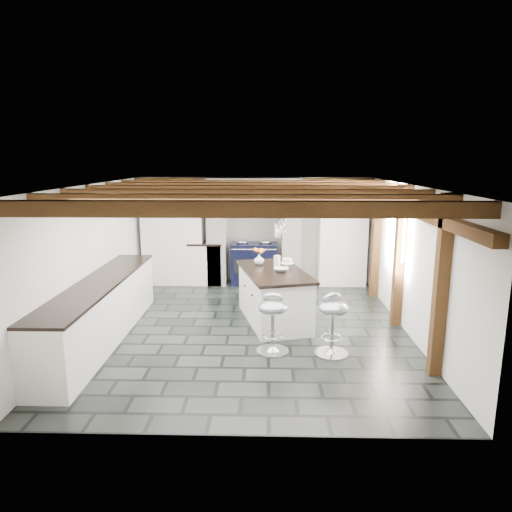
{
  "coord_description": "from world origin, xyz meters",
  "views": [
    {
      "loc": [
        0.29,
        -7.04,
        2.69
      ],
      "look_at": [
        0.1,
        0.4,
        1.1
      ],
      "focal_mm": 32.0,
      "sensor_mm": 36.0,
      "label": 1
    }
  ],
  "objects_px": {
    "kitchen_island": "(274,295)",
    "bar_stool_far": "(273,317)",
    "bar_stool_near": "(332,318)",
    "range_cooker": "(254,263)"
  },
  "relations": [
    {
      "from": "range_cooker",
      "to": "kitchen_island",
      "type": "height_order",
      "value": "kitchen_island"
    },
    {
      "from": "kitchen_island",
      "to": "bar_stool_near",
      "type": "height_order",
      "value": "kitchen_island"
    },
    {
      "from": "range_cooker",
      "to": "kitchen_island",
      "type": "distance_m",
      "value": 2.41
    },
    {
      "from": "bar_stool_near",
      "to": "bar_stool_far",
      "type": "bearing_deg",
      "value": 152.85
    },
    {
      "from": "kitchen_island",
      "to": "range_cooker",
      "type": "bearing_deg",
      "value": 85.06
    },
    {
      "from": "range_cooker",
      "to": "bar_stool_near",
      "type": "bearing_deg",
      "value": -72.3
    },
    {
      "from": "bar_stool_near",
      "to": "bar_stool_far",
      "type": "distance_m",
      "value": 0.82
    },
    {
      "from": "kitchen_island",
      "to": "bar_stool_far",
      "type": "xyz_separation_m",
      "value": [
        -0.03,
        -1.28,
        0.08
      ]
    },
    {
      "from": "bar_stool_far",
      "to": "bar_stool_near",
      "type": "bearing_deg",
      "value": 4.86
    },
    {
      "from": "range_cooker",
      "to": "kitchen_island",
      "type": "xyz_separation_m",
      "value": [
        0.4,
        -2.38,
        -0.01
      ]
    }
  ]
}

